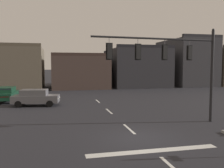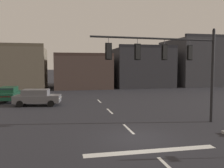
% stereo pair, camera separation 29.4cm
% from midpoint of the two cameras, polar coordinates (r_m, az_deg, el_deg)
% --- Properties ---
extents(ground_plane, '(400.00, 400.00, 0.00)m').
position_cam_midpoint_polar(ground_plane, '(13.70, 6.82, -12.54)').
color(ground_plane, '#232328').
extents(stop_bar_paint, '(6.40, 0.50, 0.01)m').
position_cam_midpoint_polar(stop_bar_paint, '(11.92, 9.99, -15.19)').
color(stop_bar_paint, silver).
rests_on(stop_bar_paint, ground).
extents(lane_centreline, '(0.16, 26.40, 0.01)m').
position_cam_midpoint_polar(lane_centreline, '(15.54, 4.43, -10.45)').
color(lane_centreline, silver).
rests_on(lane_centreline, ground).
extents(signal_mast_near_side, '(8.71, 0.86, 6.51)m').
position_cam_midpoint_polar(signal_mast_near_side, '(16.56, 14.64, 5.86)').
color(signal_mast_near_side, black).
rests_on(signal_mast_near_side, ground).
extents(car_lot_nearside, '(4.62, 2.37, 1.61)m').
position_cam_midpoint_polar(car_lot_nearside, '(25.00, -16.85, -2.93)').
color(car_lot_nearside, slate).
rests_on(car_lot_nearside, ground).
extents(car_lot_middle, '(2.04, 4.51, 1.61)m').
position_cam_midpoint_polar(car_lot_middle, '(28.96, -22.78, -2.10)').
color(car_lot_middle, '#143D28').
rests_on(car_lot_middle, ground).
extents(building_row, '(51.12, 12.10, 9.36)m').
position_cam_midpoint_polar(building_row, '(46.03, 6.35, 3.96)').
color(building_row, '#665B4C').
rests_on(building_row, ground).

